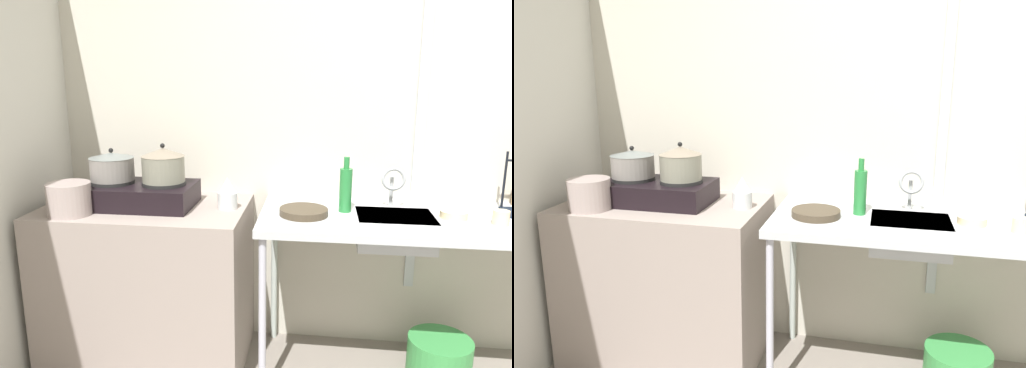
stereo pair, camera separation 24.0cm
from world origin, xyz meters
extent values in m
cube|color=beige|center=(0.00, 1.66, 1.21)|extent=(4.97, 0.10, 2.42)
cube|color=#B2B6BB|center=(-0.10, 1.60, 1.33)|extent=(0.05, 0.01, 1.94)
cube|color=gray|center=(-1.52, 1.28, 0.44)|extent=(1.06, 0.66, 0.87)
cube|color=#B2B6BB|center=(-0.08, 1.28, 0.85)|extent=(1.64, 0.66, 0.04)
cylinder|color=#B1B0C1|center=(-0.86, 1.00, 0.42)|extent=(0.04, 0.04, 0.83)
cylinder|color=#B1BCB5|center=(-0.86, 1.57, 0.42)|extent=(0.04, 0.04, 0.83)
cube|color=black|center=(-1.55, 1.28, 0.93)|extent=(0.58, 0.35, 0.12)
cylinder|color=black|center=(-1.69, 1.28, 1.00)|extent=(0.22, 0.22, 0.02)
cylinder|color=black|center=(-1.41, 1.28, 1.00)|extent=(0.22, 0.22, 0.02)
cylinder|color=slate|center=(-1.69, 1.28, 1.07)|extent=(0.23, 0.23, 0.12)
cone|color=slate|center=(-1.69, 1.28, 1.14)|extent=(0.23, 0.23, 0.03)
sphere|color=black|center=(-1.69, 1.28, 1.16)|extent=(0.02, 0.02, 0.02)
cylinder|color=slate|center=(-1.41, 1.28, 1.08)|extent=(0.22, 0.22, 0.13)
cone|color=gray|center=(-1.41, 1.28, 1.16)|extent=(0.22, 0.22, 0.04)
sphere|color=black|center=(-1.41, 1.28, 1.19)|extent=(0.02, 0.02, 0.02)
cylinder|color=#A4928F|center=(-1.83, 1.08, 0.95)|extent=(0.21, 0.21, 0.16)
cylinder|color=silver|center=(-1.08, 1.29, 0.92)|extent=(0.10, 0.10, 0.08)
cone|color=silver|center=(-1.08, 1.29, 1.00)|extent=(0.10, 0.10, 0.08)
cube|color=#B2B6BB|center=(-0.24, 1.28, 0.80)|extent=(0.37, 0.29, 0.15)
cylinder|color=#B2B6BB|center=(-0.25, 1.46, 0.95)|extent=(0.02, 0.02, 0.15)
torus|color=#B2B6BB|center=(-0.25, 1.41, 1.03)|extent=(0.12, 0.02, 0.12)
cylinder|color=#3F3426|center=(-0.69, 1.23, 0.89)|extent=(0.24, 0.24, 0.03)
cylinder|color=beige|center=(0.21, 1.19, 0.91)|extent=(0.07, 0.07, 0.07)
cylinder|color=beige|center=(0.02, 1.27, 0.89)|extent=(0.13, 0.13, 0.04)
cylinder|color=#267837|center=(-0.49, 1.32, 0.98)|extent=(0.06, 0.06, 0.22)
cylinder|color=#267837|center=(-0.49, 1.32, 1.12)|extent=(0.03, 0.03, 0.06)
camera|label=1|loc=(-0.62, -1.03, 1.55)|focal=33.64mm
camera|label=2|loc=(-0.38, -0.99, 1.55)|focal=33.64mm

